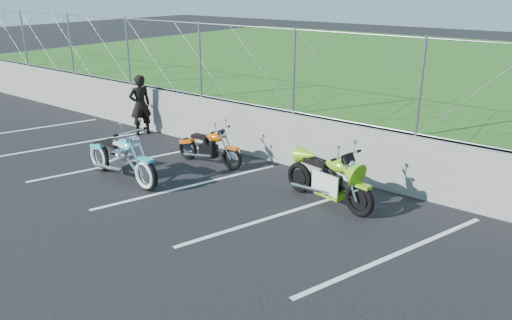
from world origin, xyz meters
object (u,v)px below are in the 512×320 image
Objects in this scene: naked_orange at (210,149)px; cruiser_turquoise at (122,160)px; person_standing at (140,105)px; sportbike_green at (329,181)px.

cruiser_turquoise is at bearing -116.84° from naked_orange.
cruiser_turquoise is 1.30× the size of naked_orange.
person_standing reaches higher than naked_orange.
cruiser_turquoise is at bearing 61.98° from person_standing.
person_standing is at bearing 137.78° from cruiser_turquoise.
cruiser_turquoise is 2.15m from naked_orange.
person_standing is at bearing 164.32° from naked_orange.
sportbike_green is at bearing 100.50° from person_standing.
naked_orange is at bearing -173.28° from sportbike_green.
cruiser_turquoise reaches higher than sportbike_green.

